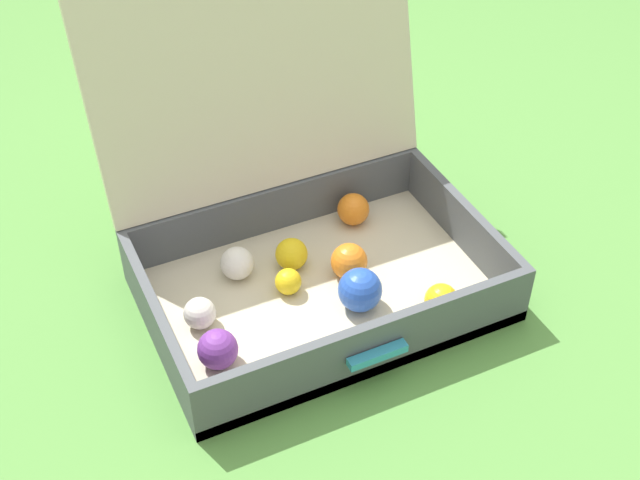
% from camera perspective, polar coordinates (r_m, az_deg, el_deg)
% --- Properties ---
extents(ground_plane, '(16.00, 16.00, 0.00)m').
position_cam_1_polar(ground_plane, '(1.64, 0.94, -4.83)').
color(ground_plane, '#569342').
extents(open_suitcase, '(0.65, 0.58, 0.55)m').
position_cam_1_polar(open_suitcase, '(1.63, -1.21, 0.78)').
color(open_suitcase, beige).
rests_on(open_suitcase, ground).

